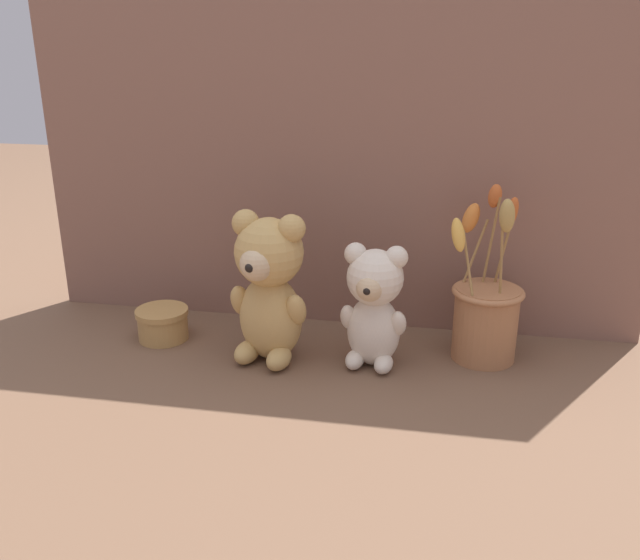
% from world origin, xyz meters
% --- Properties ---
extents(ground_plane, '(4.00, 4.00, 0.00)m').
position_xyz_m(ground_plane, '(0.00, 0.00, 0.00)').
color(ground_plane, brown).
extents(backdrop_wall, '(1.09, 0.02, 0.58)m').
position_xyz_m(backdrop_wall, '(0.00, 0.17, 0.29)').
color(backdrop_wall, '#845B4C').
rests_on(backdrop_wall, ground).
extents(teddy_bear_large, '(0.14, 0.13, 0.25)m').
position_xyz_m(teddy_bear_large, '(-0.08, -0.01, 0.13)').
color(teddy_bear_large, tan).
rests_on(teddy_bear_large, ground).
extents(teddy_bear_medium, '(0.11, 0.10, 0.21)m').
position_xyz_m(teddy_bear_medium, '(0.09, -0.00, 0.11)').
color(teddy_bear_medium, beige).
rests_on(teddy_bear_medium, ground).
extents(flower_vase, '(0.13, 0.13, 0.29)m').
position_xyz_m(flower_vase, '(0.27, 0.06, 0.08)').
color(flower_vase, '#AD7047').
rests_on(flower_vase, ground).
extents(decorative_tin_tall, '(0.09, 0.09, 0.06)m').
position_xyz_m(decorative_tin_tall, '(-0.29, 0.03, 0.03)').
color(decorative_tin_tall, tan).
rests_on(decorative_tin_tall, ground).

